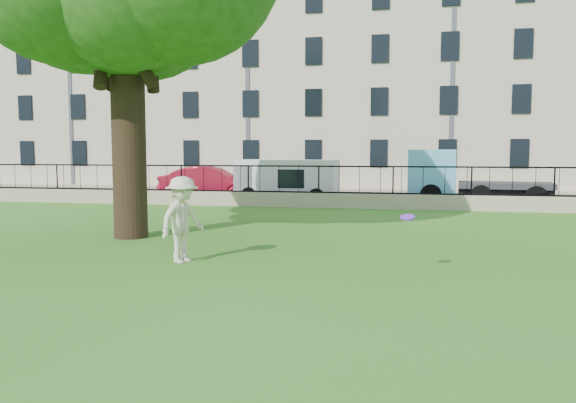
% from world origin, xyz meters
% --- Properties ---
extents(ground, '(120.00, 120.00, 0.00)m').
position_xyz_m(ground, '(0.00, 0.00, 0.00)').
color(ground, '#356919').
rests_on(ground, ground).
extents(retaining_wall, '(50.00, 0.40, 0.60)m').
position_xyz_m(retaining_wall, '(0.00, 12.00, 0.30)').
color(retaining_wall, tan).
rests_on(retaining_wall, ground).
extents(iron_railing, '(50.00, 0.05, 1.13)m').
position_xyz_m(iron_railing, '(0.00, 12.00, 1.15)').
color(iron_railing, black).
rests_on(iron_railing, retaining_wall).
extents(street, '(60.00, 9.00, 0.01)m').
position_xyz_m(street, '(0.00, 16.70, 0.01)').
color(street, black).
rests_on(street, ground).
extents(sidewalk, '(60.00, 1.40, 0.12)m').
position_xyz_m(sidewalk, '(0.00, 21.90, 0.06)').
color(sidewalk, tan).
rests_on(sidewalk, ground).
extents(building_row, '(56.40, 10.40, 13.80)m').
position_xyz_m(building_row, '(0.00, 27.57, 6.92)').
color(building_row, beige).
rests_on(building_row, ground).
extents(man, '(1.06, 1.33, 1.80)m').
position_xyz_m(man, '(-1.06, 0.10, 0.90)').
color(man, beige).
rests_on(man, ground).
extents(frisbee, '(0.35, 0.35, 0.12)m').
position_xyz_m(frisbee, '(3.51, -0.12, 1.09)').
color(frisbee, '#7A26D8').
extents(red_sedan, '(4.89, 1.98, 1.58)m').
position_xyz_m(red_sedan, '(-5.59, 14.61, 0.79)').
color(red_sedan, '#B81631').
rests_on(red_sedan, street).
extents(white_van, '(4.66, 2.00, 1.93)m').
position_xyz_m(white_van, '(-1.83, 14.40, 0.96)').
color(white_van, white).
rests_on(white_van, street).
extents(blue_truck, '(5.86, 2.54, 2.39)m').
position_xyz_m(blue_truck, '(6.50, 14.88, 1.19)').
color(blue_truck, '#61BBE4').
rests_on(blue_truck, street).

